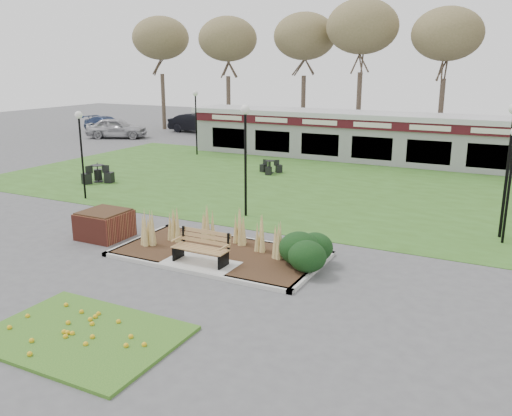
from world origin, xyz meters
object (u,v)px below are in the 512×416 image
at_px(park_bench, 202,247).
at_px(car_black, 197,123).
at_px(bistro_set_a, 98,176).
at_px(lamp_post_mid_right, 512,160).
at_px(brick_planter, 105,224).
at_px(car_silver, 117,128).
at_px(lamp_post_near_left, 80,136).
at_px(lamp_post_far_right, 511,141).
at_px(bistro_set_b, 270,169).
at_px(food_pavilion, 379,137).
at_px(lamp_post_far_left, 196,108).
at_px(car_blue, 106,124).
at_px(lamp_post_mid_left, 245,136).

xyz_separation_m(park_bench, car_black, (-17.62, 26.75, 0.21)).
bearing_deg(bistro_set_a, lamp_post_mid_right, -3.54).
bearing_deg(car_black, lamp_post_mid_right, -134.26).
xyz_separation_m(brick_planter, car_silver, (-16.83, 20.00, 0.32)).
height_order(lamp_post_near_left, lamp_post_far_right, lamp_post_far_right).
xyz_separation_m(brick_planter, lamp_post_mid_right, (12.15, 5.51, 2.33)).
xyz_separation_m(lamp_post_mid_right, bistro_set_b, (-11.94, 7.13, -2.56)).
distance_m(brick_planter, food_pavilion, 19.49).
bearing_deg(lamp_post_far_left, food_pavilion, 14.96).
bearing_deg(car_blue, lamp_post_near_left, -128.75).
height_order(car_silver, car_blue, car_silver).
distance_m(brick_planter, car_silver, 26.14).
distance_m(lamp_post_far_left, car_black, 12.14).
height_order(bistro_set_a, car_silver, car_silver).
xyz_separation_m(lamp_post_far_left, car_black, (-6.53, 10.00, -2.19)).
bearing_deg(bistro_set_b, lamp_post_near_left, -118.54).
bearing_deg(car_blue, park_bench, -121.96).
bearing_deg(lamp_post_near_left, park_bench, -26.91).
relative_size(lamp_post_far_right, bistro_set_b, 3.68).
xyz_separation_m(lamp_post_near_left, lamp_post_far_left, (-2.10, 12.19, 0.20)).
xyz_separation_m(brick_planter, car_blue, (-20.09, 22.39, 0.20)).
bearing_deg(lamp_post_mid_left, car_silver, 142.13).
bearing_deg(brick_planter, lamp_post_mid_left, 56.62).
distance_m(bistro_set_a, car_blue, 20.80).
xyz_separation_m(food_pavilion, car_black, (-17.62, 7.04, -0.68)).
bearing_deg(bistro_set_a, lamp_post_mid_left, -12.43).
bearing_deg(bistro_set_b, car_blue, 154.34).
height_order(car_black, car_blue, car_black).
bearing_deg(car_silver, bistro_set_a, -165.34).
bearing_deg(park_bench, lamp_post_mid_right, 38.92).
xyz_separation_m(lamp_post_near_left, lamp_post_mid_right, (16.74, 1.70, 0.02)).
height_order(park_bench, lamp_post_mid_right, lamp_post_mid_right).
distance_m(brick_planter, lamp_post_far_right, 13.80).
height_order(lamp_post_mid_right, car_black, lamp_post_mid_right).
bearing_deg(brick_planter, lamp_post_near_left, 140.31).
xyz_separation_m(lamp_post_near_left, car_silver, (-12.24, 16.19, -1.98)).
height_order(park_bench, lamp_post_far_right, lamp_post_far_right).
distance_m(lamp_post_mid_left, bistro_set_b, 9.01).
bearing_deg(park_bench, brick_planter, 170.31).
bearing_deg(lamp_post_far_left, lamp_post_mid_right, -29.11).
bearing_deg(lamp_post_near_left, bistro_set_b, 61.46).
height_order(food_pavilion, car_blue, food_pavilion).
relative_size(lamp_post_mid_right, lamp_post_far_right, 0.85).
bearing_deg(lamp_post_mid_right, park_bench, -141.08).
height_order(lamp_post_near_left, car_silver, lamp_post_near_left).
relative_size(lamp_post_near_left, lamp_post_far_left, 0.93).
xyz_separation_m(park_bench, lamp_post_mid_right, (7.75, 6.26, 2.22)).
bearing_deg(lamp_post_mid_right, brick_planter, -155.62).
bearing_deg(lamp_post_mid_left, car_blue, 142.35).
xyz_separation_m(brick_planter, bistro_set_b, (0.21, 12.64, -0.23)).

